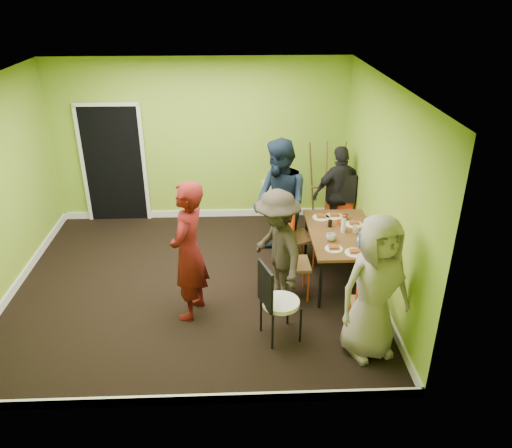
{
  "coord_description": "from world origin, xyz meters",
  "views": [
    {
      "loc": [
        0.61,
        -6.0,
        3.9
      ],
      "look_at": [
        0.86,
        0.0,
        0.93
      ],
      "focal_mm": 35.0,
      "sensor_mm": 36.0,
      "label": 1
    }
  ],
  "objects": [
    {
      "name": "blue_bottle",
      "position": [
        2.22,
        -0.32,
        0.84
      ],
      "size": [
        0.07,
        0.07,
        0.19
      ],
      "primitive_type": "cylinder",
      "color": "blue",
      "rests_on": "dining_table"
    },
    {
      "name": "orange_bottle",
      "position": [
        2.03,
        0.29,
        0.79
      ],
      "size": [
        0.04,
        0.04,
        0.08
      ],
      "primitive_type": "cylinder",
      "color": "#F04516",
      "rests_on": "dining_table"
    },
    {
      "name": "cup_b",
      "position": [
        2.23,
        0.04,
        0.8
      ],
      "size": [
        0.1,
        0.1,
        0.1
      ],
      "primitive_type": "imported",
      "color": "white",
      "rests_on": "dining_table"
    },
    {
      "name": "chair_front_end",
      "position": [
        2.12,
        -1.27,
        0.51
      ],
      "size": [
        0.4,
        0.4,
        0.9
      ],
      "rotation": [
        0.0,
        0.0,
        -0.07
      ],
      "color": "#F04516",
      "rests_on": "ground"
    },
    {
      "name": "dining_table",
      "position": [
        2.05,
        0.06,
        0.7
      ],
      "size": [
        0.9,
        1.5,
        0.75
      ],
      "color": "black",
      "rests_on": "ground"
    },
    {
      "name": "plate_wall_back",
      "position": [
        2.26,
        0.28,
        0.76
      ],
      "size": [
        0.25,
        0.25,
        0.01
      ],
      "primitive_type": "cylinder",
      "color": "white",
      "rests_on": "dining_table"
    },
    {
      "name": "ground",
      "position": [
        0.0,
        0.0,
        0.0
      ],
      "size": [
        5.0,
        5.0,
        0.0
      ],
      "primitive_type": "plane",
      "color": "black",
      "rests_on": "ground"
    },
    {
      "name": "glass_front",
      "position": [
        2.21,
        -0.42,
        0.79
      ],
      "size": [
        0.07,
        0.07,
        0.08
      ],
      "primitive_type": "cylinder",
      "color": "black",
      "rests_on": "dining_table"
    },
    {
      "name": "person_back_end",
      "position": [
        2.26,
        1.36,
        0.78
      ],
      "size": [
        0.99,
        0.61,
        1.57
      ],
      "primitive_type": "imported",
      "rotation": [
        0.0,
        0.0,
        3.41
      ],
      "color": "black",
      "rests_on": "ground"
    },
    {
      "name": "plate_near_left",
      "position": [
        1.83,
        0.53,
        0.76
      ],
      "size": [
        0.25,
        0.25,
        0.01
      ],
      "primitive_type": "cylinder",
      "color": "white",
      "rests_on": "dining_table"
    },
    {
      "name": "chair_bentwood",
      "position": [
        1.03,
        -1.22,
        0.56
      ],
      "size": [
        0.51,
        0.5,
        1.02
      ],
      "rotation": [
        0.0,
        0.0,
        -1.24
      ],
      "color": "black",
      "rests_on": "ground"
    },
    {
      "name": "person_left_near",
      "position": [
        1.11,
        -0.47,
        0.8
      ],
      "size": [
        0.93,
        1.18,
        1.6
      ],
      "primitive_type": "imported",
      "rotation": [
        0.0,
        0.0,
        -1.2
      ],
      "color": "#2D261E",
      "rests_on": "ground"
    },
    {
      "name": "plate_far_front",
      "position": [
        2.09,
        -0.53,
        0.76
      ],
      "size": [
        0.26,
        0.26,
        0.01
      ],
      "primitive_type": "cylinder",
      "color": "white",
      "rests_on": "dining_table"
    },
    {
      "name": "room_walls",
      "position": [
        -0.02,
        0.04,
        0.99
      ],
      "size": [
        5.04,
        4.54,
        2.82
      ],
      "color": "#93B12D",
      "rests_on": "ground"
    },
    {
      "name": "person_front_end",
      "position": [
        2.1,
        -1.5,
        0.86
      ],
      "size": [
        0.97,
        0.77,
        1.73
      ],
      "primitive_type": "imported",
      "rotation": [
        0.0,
        0.0,
        0.29
      ],
      "color": "gray",
      "rests_on": "ground"
    },
    {
      "name": "plate_near_right",
      "position": [
        1.85,
        -0.42,
        0.76
      ],
      "size": [
        0.23,
        0.23,
        0.01
      ],
      "primitive_type": "cylinder",
      "color": "white",
      "rests_on": "dining_table"
    },
    {
      "name": "glass_mid",
      "position": [
        1.91,
        0.23,
        0.8
      ],
      "size": [
        0.06,
        0.06,
        0.1
      ],
      "primitive_type": "cylinder",
      "color": "black",
      "rests_on": "dining_table"
    },
    {
      "name": "glass_back",
      "position": [
        2.16,
        0.44,
        0.79
      ],
      "size": [
        0.07,
        0.07,
        0.08
      ],
      "primitive_type": "cylinder",
      "color": "black",
      "rests_on": "dining_table"
    },
    {
      "name": "chair_back_end",
      "position": [
        2.25,
        1.24,
        0.8
      ],
      "size": [
        0.59,
        0.65,
        1.13
      ],
      "rotation": [
        0.0,
        0.0,
        2.85
      ],
      "color": "#F04516",
      "rests_on": "ground"
    },
    {
      "name": "cup_a",
      "position": [
        1.85,
        -0.18,
        0.8
      ],
      "size": [
        0.12,
        0.12,
        0.1
      ],
      "primitive_type": "imported",
      "color": "white",
      "rests_on": "dining_table"
    },
    {
      "name": "thermos",
      "position": [
        2.06,
        0.06,
        0.86
      ],
      "size": [
        0.06,
        0.06,
        0.22
      ],
      "primitive_type": "cylinder",
      "color": "white",
      "rests_on": "dining_table"
    },
    {
      "name": "plate_far_back",
      "position": [
        2.03,
        0.56,
        0.76
      ],
      "size": [
        0.25,
        0.25,
        0.01
      ],
      "primitive_type": "cylinder",
      "color": "white",
      "rests_on": "dining_table"
    },
    {
      "name": "person_standing",
      "position": [
        0.01,
        -0.68,
        0.91
      ],
      "size": [
        0.61,
        0.76,
        1.81
      ],
      "primitive_type": "imported",
      "rotation": [
        0.0,
        0.0,
        -1.87
      ],
      "color": "#550F0E",
      "rests_on": "ground"
    },
    {
      "name": "chair_left_far",
      "position": [
        1.42,
        0.44,
        0.56
      ],
      "size": [
        0.54,
        0.54,
        0.99
      ],
      "rotation": [
        0.0,
        0.0,
        -1.17
      ],
      "color": "#F04516",
      "rests_on": "ground"
    },
    {
      "name": "chair_left_near",
      "position": [
        1.26,
        -0.31,
        0.57
      ],
      "size": [
        0.44,
        0.43,
        1.02
      ],
      "rotation": [
        0.0,
        0.0,
        -1.54
      ],
      "color": "#F04516",
      "rests_on": "ground"
    },
    {
      "name": "easel",
      "position": [
        2.07,
        1.73,
        0.77
      ],
      "size": [
        0.63,
        0.59,
        1.57
      ],
      "color": "brown",
      "rests_on": "ground"
    },
    {
      "name": "person_left_far",
      "position": [
        1.23,
        0.65,
        0.94
      ],
      "size": [
        1.0,
        1.11,
        1.89
      ],
      "primitive_type": "imported",
      "rotation": [
        0.0,
        0.0,
        -1.2
      ],
      "color": "black",
      "rests_on": "ground"
    },
    {
      "name": "plate_wall_front",
      "position": [
        2.32,
        -0.19,
        0.76
      ],
      "size": [
        0.23,
        0.23,
        0.01
      ],
      "primitive_type": "cylinder",
      "color": "white",
      "rests_on": "dining_table"
    }
  ]
}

